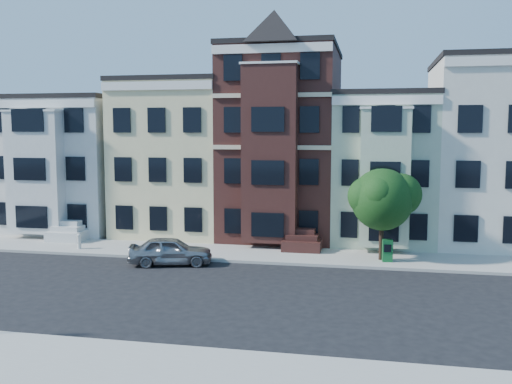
% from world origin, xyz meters
% --- Properties ---
extents(ground, '(120.00, 120.00, 0.00)m').
position_xyz_m(ground, '(0.00, 0.00, 0.00)').
color(ground, black).
extents(far_sidewalk, '(60.00, 4.00, 0.15)m').
position_xyz_m(far_sidewalk, '(0.00, 8.00, 0.07)').
color(far_sidewalk, '#9E9B93').
rests_on(far_sidewalk, ground).
extents(near_sidewalk, '(60.00, 4.00, 0.15)m').
position_xyz_m(near_sidewalk, '(0.00, -8.00, 0.07)').
color(near_sidewalk, '#9E9B93').
rests_on(near_sidewalk, ground).
extents(house_white, '(8.00, 9.00, 9.00)m').
position_xyz_m(house_white, '(-15.00, 14.50, 4.50)').
color(house_white, silver).
rests_on(house_white, ground).
extents(house_yellow, '(7.00, 9.00, 10.00)m').
position_xyz_m(house_yellow, '(-7.00, 14.50, 5.00)').
color(house_yellow, beige).
rests_on(house_yellow, ground).
extents(house_brown, '(7.00, 9.00, 12.00)m').
position_xyz_m(house_brown, '(0.00, 14.50, 6.00)').
color(house_brown, '#371915').
rests_on(house_brown, ground).
extents(house_green, '(6.00, 9.00, 9.00)m').
position_xyz_m(house_green, '(6.50, 14.50, 4.50)').
color(house_green, '#A6B89C').
rests_on(house_green, ground).
extents(house_cream, '(8.00, 9.00, 11.00)m').
position_xyz_m(house_cream, '(13.50, 14.50, 5.50)').
color(house_cream, silver).
rests_on(house_cream, ground).
extents(street_tree, '(5.87, 5.87, 6.00)m').
position_xyz_m(street_tree, '(6.35, 7.68, 3.15)').
color(street_tree, '#204E1C').
rests_on(street_tree, far_sidewalk).
extents(parked_car, '(4.62, 2.76, 1.47)m').
position_xyz_m(parked_car, '(-4.42, 4.98, 0.74)').
color(parked_car, gray).
rests_on(parked_car, ground).
extents(newspaper_box, '(0.56, 0.51, 1.15)m').
position_xyz_m(newspaper_box, '(6.67, 7.33, 0.72)').
color(newspaper_box, '#135728').
rests_on(newspaper_box, far_sidewalk).
extents(fire_hydrant, '(0.26, 0.26, 0.70)m').
position_xyz_m(fire_hydrant, '(-10.77, 7.09, 0.50)').
color(fire_hydrant, beige).
rests_on(fire_hydrant, far_sidewalk).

